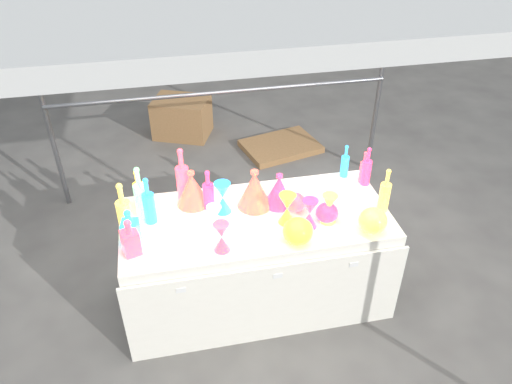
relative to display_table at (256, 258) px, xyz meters
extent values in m
plane|color=slate|center=(0.00, 0.01, -0.37)|extent=(80.00, 80.00, 0.00)
cylinder|color=gray|center=(-1.50, 1.51, 0.83)|extent=(0.04, 0.04, 2.40)
cylinder|color=gray|center=(1.50, 1.51, 0.83)|extent=(0.04, 0.04, 2.40)
cylinder|color=gray|center=(0.00, 1.48, 0.63)|extent=(3.00, 0.04, 0.04)
cube|color=white|center=(0.00, 0.01, 0.00)|extent=(1.80, 0.80, 0.75)
cube|color=white|center=(0.00, -0.41, -0.04)|extent=(1.84, 0.02, 0.68)
cube|color=white|center=(-0.55, -0.42, 0.23)|extent=(0.06, 0.00, 0.03)
cube|color=white|center=(0.05, -0.42, 0.23)|extent=(0.06, 0.00, 0.03)
cube|color=white|center=(0.55, -0.42, 0.23)|extent=(0.06, 0.00, 0.03)
cube|color=#9C7046|center=(-0.32, 2.62, -0.15)|extent=(0.73, 0.64, 0.44)
cube|color=#9C7046|center=(0.70, 2.07, -0.34)|extent=(0.91, 0.74, 0.07)
camera|label=1|loc=(-0.53, -2.56, 2.45)|focal=35.00mm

